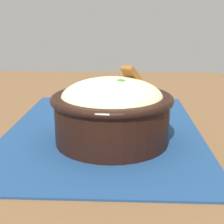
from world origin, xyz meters
name	(u,v)px	position (x,y,z in m)	size (l,w,h in m)	color
table	(89,172)	(0.00, 0.00, 0.68)	(1.37, 0.84, 0.75)	brown
placemat	(104,130)	(0.03, -0.02, 0.75)	(0.47, 0.35, 0.00)	navy
bowl	(112,109)	(-0.03, -0.04, 0.81)	(0.22, 0.22, 0.12)	black
fork	(118,111)	(0.15, -0.05, 0.76)	(0.03, 0.12, 0.00)	silver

